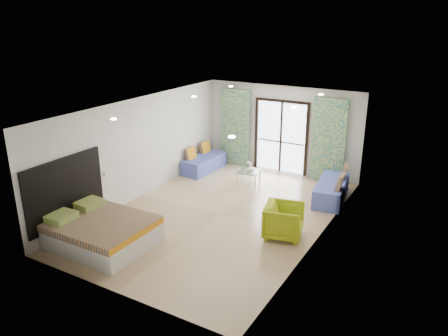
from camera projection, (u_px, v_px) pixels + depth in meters
The scene contains 24 objects.
floor at pixel (221, 214), 10.91m from camera, with size 5.00×7.50×0.01m, color tan, non-canonical shape.
ceiling at pixel (221, 107), 10.01m from camera, with size 5.00×7.50×0.01m, color silver, non-canonical shape.
wall_back at pixel (282, 129), 13.52m from camera, with size 5.00×0.01×2.70m, color silver, non-canonical shape.
wall_front at pixel (109, 225), 7.39m from camera, with size 5.00×0.01×2.70m, color silver, non-canonical shape.
wall_left at pixel (140, 148), 11.64m from camera, with size 0.01×7.50×2.70m, color silver, non-canonical shape.
wall_right at pixel (322, 182), 9.28m from camera, with size 0.01×7.50×2.70m, color silver, non-canonical shape.
balcony_door at pixel (281, 132), 13.53m from camera, with size 1.76×0.08×2.28m.
balcony_rail at pixel (281, 142), 13.64m from camera, with size 1.52×0.03×0.04m, color #595451.
curtain_left at pixel (235, 128), 14.14m from camera, with size 1.00×0.10×2.50m, color silver.
curtain_right at pixel (329, 141), 12.68m from camera, with size 1.00×0.10×2.50m, color silver.
downlight_a at pixel (114, 119), 9.04m from camera, with size 0.12×0.12×0.02m, color #FFE0B2.
downlight_b at pixel (232, 137), 7.73m from camera, with size 0.12×0.12×0.02m, color #FFE0B2.
downlight_c at pixel (194, 97), 11.50m from camera, with size 0.12×0.12×0.02m, color #FFE0B2.
downlight_d at pixel (294, 107), 10.18m from camera, with size 0.12×0.12×0.02m, color #FFE0B2.
downlight_e at pixel (231, 86), 13.13m from camera, with size 0.12×0.12×0.02m, color #FFE0B2.
downlight_f at pixel (321, 94), 11.81m from camera, with size 0.12×0.12×0.02m, color #FFE0B2.
headboard at pixel (65, 191), 9.61m from camera, with size 0.06×2.10×1.50m, color black.
switch_plate at pixel (106, 174), 10.63m from camera, with size 0.02×0.10×0.10m, color silver.
bed at pixel (101, 232), 9.39m from camera, with size 2.07×1.69×0.72m.
daybed_left at pixel (204, 163), 13.89m from camera, with size 0.71×1.70×0.83m.
daybed_right at pixel (332, 190), 11.69m from camera, with size 0.95×1.90×0.90m.
coffee_table at pixel (249, 172), 12.73m from camera, with size 0.72×0.72×0.71m.
vase at pixel (250, 168), 12.60m from camera, with size 0.21×0.22×0.21m, color white.
armchair at pixel (284, 219), 9.68m from camera, with size 0.82×0.77×0.84m, color #9EAF16.
Camera 1 is at (5.01, -8.54, 4.72)m, focal length 35.00 mm.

